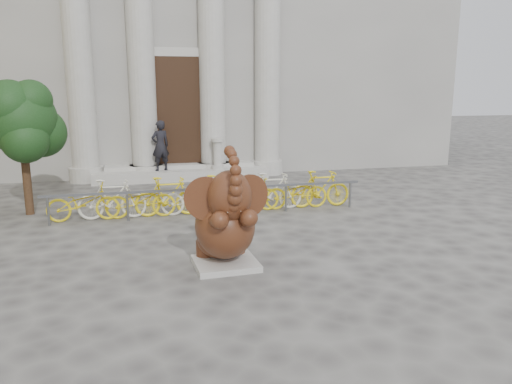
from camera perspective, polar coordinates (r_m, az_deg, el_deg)
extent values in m
plane|color=#474442|center=(8.71, -2.66, -9.64)|extent=(80.00, 80.00, 0.00)
cube|color=gray|center=(23.17, -10.31, 18.78)|extent=(22.00, 10.00, 12.00)
cube|color=black|center=(17.96, -8.86, 8.99)|extent=(2.40, 0.16, 4.00)
cylinder|color=#A8A59E|center=(17.85, -19.61, 13.90)|extent=(0.90, 0.90, 8.00)
cylinder|color=#A8A59E|center=(17.77, -12.99, 14.29)|extent=(0.90, 0.90, 8.00)
cylinder|color=#A8A59E|center=(17.97, -5.07, 14.51)|extent=(0.90, 0.90, 8.00)
cylinder|color=#A8A59E|center=(18.38, 1.31, 14.50)|extent=(0.90, 0.90, 8.00)
cube|color=#A8A59E|center=(17.68, -8.49, 2.04)|extent=(6.00, 1.20, 0.36)
cube|color=#A8A59E|center=(9.16, -3.49, -8.15)|extent=(1.17, 1.06, 0.11)
ellipsoid|color=black|center=(9.26, -3.87, -5.37)|extent=(0.98, 0.94, 0.72)
ellipsoid|color=black|center=(8.97, -3.58, -3.87)|extent=(1.14, 1.39, 1.16)
cylinder|color=black|center=(9.40, -5.85, -6.36)|extent=(0.35, 0.35, 0.29)
cylinder|color=black|center=(9.52, -2.26, -6.06)|extent=(0.35, 0.35, 0.29)
cylinder|color=black|center=(8.43, -4.55, -3.34)|extent=(0.30, 0.68, 0.45)
cylinder|color=black|center=(8.54, -1.31, -3.10)|extent=(0.30, 0.68, 0.45)
ellipsoid|color=black|center=(8.43, -3.02, -0.50)|extent=(0.80, 0.75, 0.89)
cylinder|color=black|center=(8.49, -5.72, -0.76)|extent=(0.75, 0.25, 0.76)
cylinder|color=black|center=(8.66, -0.78, -0.45)|extent=(0.73, 0.32, 0.76)
cone|color=beige|center=(8.23, -3.55, -2.10)|extent=(0.15, 0.27, 0.12)
cone|color=beige|center=(8.29, -1.74, -1.97)|extent=(0.13, 0.27, 0.12)
cube|color=slate|center=(12.50, -5.35, 0.39)|extent=(8.00, 0.06, 0.06)
cylinder|color=slate|center=(12.62, -22.66, -2.02)|extent=(0.06, 0.06, 0.70)
cylinder|color=slate|center=(12.45, -14.46, -1.64)|extent=(0.06, 0.06, 0.70)
cylinder|color=slate|center=(12.57, -5.32, -1.18)|extent=(0.06, 0.06, 0.70)
cylinder|color=slate|center=(13.00, 3.43, -0.70)|extent=(0.06, 0.06, 0.70)
cylinder|color=slate|center=(13.63, 10.69, -0.30)|extent=(0.06, 0.06, 0.70)
imported|color=yellow|center=(12.73, -19.16, -0.95)|extent=(1.70, 0.50, 1.00)
imported|color=beige|center=(12.68, -16.13, -0.80)|extent=(1.66, 0.47, 1.00)
imported|color=yellow|center=(12.66, -13.08, -0.65)|extent=(1.70, 0.50, 1.00)
imported|color=yellow|center=(12.68, -10.03, -0.50)|extent=(1.66, 0.47, 1.00)
imported|color=beige|center=(12.74, -7.00, -0.35)|extent=(1.70, 0.50, 1.00)
imported|color=yellow|center=(12.83, -4.00, -0.20)|extent=(1.66, 0.47, 1.00)
imported|color=yellow|center=(12.96, -1.06, -0.05)|extent=(1.70, 0.50, 1.00)
imported|color=beige|center=(13.12, 1.82, 0.10)|extent=(1.66, 0.47, 1.00)
imported|color=yellow|center=(13.31, 4.62, 0.24)|extent=(1.70, 0.50, 1.00)
imported|color=yellow|center=(13.53, 7.34, 0.38)|extent=(1.66, 0.47, 1.00)
cylinder|color=#332114|center=(13.80, -24.76, 1.81)|extent=(0.21, 0.21, 2.06)
sphere|color=black|center=(13.65, -25.26, 7.48)|extent=(1.71, 1.71, 1.71)
sphere|color=black|center=(13.83, -23.32, 6.26)|extent=(1.26, 1.26, 1.26)
sphere|color=black|center=(14.01, -26.33, 6.53)|extent=(1.14, 1.14, 1.14)
sphere|color=black|center=(13.33, -24.89, 5.45)|extent=(1.14, 1.14, 1.14)
sphere|color=black|center=(13.45, -26.31, 8.80)|extent=(1.26, 1.26, 1.26)
sphere|color=black|center=(13.46, -24.33, 9.47)|extent=(1.03, 1.03, 1.03)
imported|color=black|center=(17.33, -10.88, 5.22)|extent=(0.73, 0.61, 1.71)
cylinder|color=#A8A59E|center=(17.49, -4.39, 2.85)|extent=(0.44, 0.44, 0.13)
cylinder|color=#A8A59E|center=(17.43, -4.41, 4.23)|extent=(0.31, 0.31, 0.99)
cylinder|color=#A8A59E|center=(17.37, -4.44, 5.95)|extent=(0.44, 0.44, 0.11)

